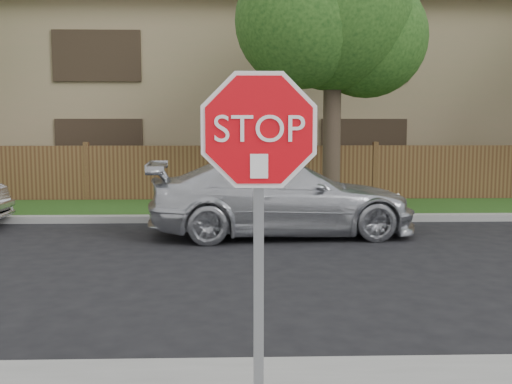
{
  "coord_description": "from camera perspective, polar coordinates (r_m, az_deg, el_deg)",
  "views": [
    {
      "loc": [
        0.16,
        -5.18,
        2.19
      ],
      "look_at": [
        0.29,
        -0.9,
        1.7
      ],
      "focal_mm": 42.0,
      "sensor_mm": 36.0,
      "label": 1
    }
  ],
  "objects": [
    {
      "name": "stop_sign",
      "position": [
        3.72,
        0.27,
        0.98
      ],
      "size": [
        1.01,
        0.13,
        2.55
      ],
      "color": "gray",
      "rests_on": "sidewalk_near"
    },
    {
      "name": "grass_strip",
      "position": [
        15.13,
        -2.34,
        -1.61
      ],
      "size": [
        70.0,
        3.0,
        0.12
      ],
      "primitive_type": "cube",
      "color": "#1E4714",
      "rests_on": "ground"
    },
    {
      "name": "sedan_right",
      "position": [
        11.81,
        2.48,
        -0.48
      ],
      "size": [
        5.37,
        2.52,
        1.52
      ],
      "primitive_type": "imported",
      "rotation": [
        0.0,
        0.0,
        1.65
      ],
      "color": "silver",
      "rests_on": "ground"
    },
    {
      "name": "fence",
      "position": [
        16.64,
        -2.3,
        1.69
      ],
      "size": [
        70.0,
        0.12,
        1.6
      ],
      "primitive_type": "cube",
      "color": "#4F301B",
      "rests_on": "ground"
    },
    {
      "name": "tree_mid",
      "position": [
        15.17,
        7.54,
        16.62
      ],
      "size": [
        4.8,
        3.9,
        7.35
      ],
      "color": "#382B21",
      "rests_on": "ground"
    },
    {
      "name": "ground",
      "position": [
        5.62,
        -3.39,
        -16.42
      ],
      "size": [
        90.0,
        90.0,
        0.0
      ],
      "primitive_type": "plane",
      "color": "black",
      "rests_on": "ground"
    },
    {
      "name": "far_curb",
      "position": [
        13.49,
        -2.41,
        -2.54
      ],
      "size": [
        70.0,
        0.3,
        0.15
      ],
      "primitive_type": "cube",
      "color": "gray",
      "rests_on": "ground"
    },
    {
      "name": "apartment_building",
      "position": [
        22.22,
        -2.19,
        9.93
      ],
      "size": [
        35.2,
        9.2,
        7.2
      ],
      "color": "tan",
      "rests_on": "ground"
    }
  ]
}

